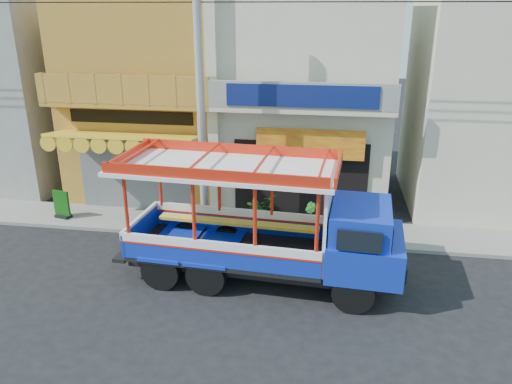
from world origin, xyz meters
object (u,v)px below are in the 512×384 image
Objects in this scene: songthaew_truck at (281,226)px; potted_plant_a at (260,209)px; potted_plant_b at (309,215)px; green_sign at (62,206)px; utility_pole at (205,83)px.

songthaew_truck reaches higher than potted_plant_a.
potted_plant_a is 1.24× the size of potted_plant_b.
green_sign is at bearing 74.74° from potted_plant_b.
songthaew_truck reaches higher than green_sign.
songthaew_truck is at bearing -45.33° from utility_pole.
utility_pole is at bearing -4.05° from green_sign.
potted_plant_a is (1.55, 0.90, -4.37)m from utility_pole.
utility_pole is 25.88× the size of potted_plant_a.
songthaew_truck reaches higher than potted_plant_b.
utility_pole reaches higher than green_sign.
potted_plant_b is at bearing 15.48° from utility_pole.
green_sign is (-5.47, 0.39, -4.49)m from utility_pole.
potted_plant_b is (3.25, 0.90, -4.48)m from utility_pole.
utility_pole is 5.01m from songthaew_truck.
green_sign is at bearing 159.34° from songthaew_truck.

